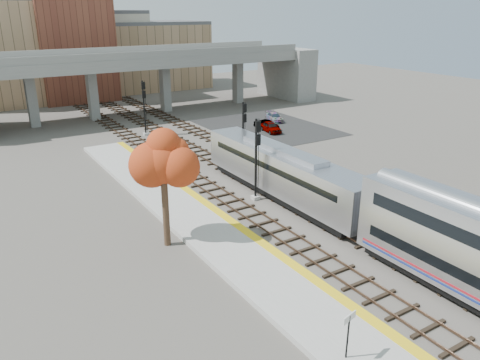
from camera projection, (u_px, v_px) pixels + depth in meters
ground at (332, 233)px, 33.01m from camera, size 160.00×160.00×0.00m
platform at (245, 258)px, 29.35m from camera, size 4.50×60.00×0.35m
yellow_strip at (270, 248)px, 30.23m from camera, size 0.70×60.00×0.01m
tracks at (247, 179)px, 43.40m from camera, size 10.70×95.00×0.25m
overpass at (151, 74)px, 69.27m from camera, size 54.00×12.00×9.50m
buildings_far at (86, 50)px, 83.91m from camera, size 43.00×21.00×20.60m
parking_lot at (267, 127)px, 62.25m from camera, size 14.00×18.00×0.04m
locomotive at (282, 172)px, 38.52m from camera, size 3.02×19.05×4.10m
signal_mast_near at (256, 161)px, 37.68m from camera, size 0.60×0.64×6.83m
signal_mast_mid at (243, 136)px, 46.54m from camera, size 0.60×0.64×6.36m
signal_mast_far at (144, 109)px, 57.33m from camera, size 0.60×0.64×6.76m
station_sign at (349, 327)px, 20.24m from camera, size 0.89×0.25×2.27m
tree at (163, 161)px, 29.42m from camera, size 3.60×3.60×7.94m
car_a at (271, 127)px, 59.63m from camera, size 2.17×4.08×1.32m
car_b at (267, 125)px, 60.94m from camera, size 1.96×3.78×1.19m
car_c at (274, 117)px, 65.42m from camera, size 2.56×4.22×1.14m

